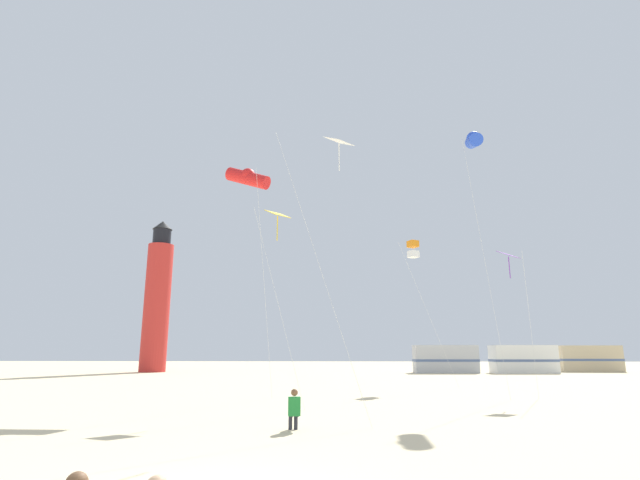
# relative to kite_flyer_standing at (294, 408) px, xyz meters

# --- Properties ---
(kite_flyer_standing) EXTENTS (0.39, 0.54, 1.16)m
(kite_flyer_standing) POSITION_rel_kite_flyer_standing_xyz_m (0.00, 0.00, 0.00)
(kite_flyer_standing) COLOR #238438
(kite_flyer_standing) RESTS_ON ground
(kite_box_orange) EXTENTS (3.49, 2.65, 9.44)m
(kite_box_orange) POSITION_rel_kite_flyer_standing_xyz_m (6.23, 17.38, 8.23)
(kite_box_orange) COLOR silver
(kite_box_orange) RESTS_ON ground
(kite_tube_blue) EXTENTS (1.36, 2.58, 14.01)m
(kite_tube_blue) POSITION_rel_kite_flyer_standing_xyz_m (8.62, 10.05, 12.69)
(kite_tube_blue) COLOR silver
(kite_tube_blue) RESTS_ON ground
(kite_tube_scarlet) EXTENTS (2.71, 2.16, 11.71)m
(kite_tube_scarlet) POSITION_rel_kite_flyer_standing_xyz_m (-3.40, 9.03, 10.39)
(kite_tube_scarlet) COLOR silver
(kite_tube_scarlet) RESTS_ON ground
(kite_diamond_violet) EXTENTS (1.58, 1.58, 7.15)m
(kite_diamond_violet) POSITION_rel_kite_flyer_standing_xyz_m (9.86, 9.76, 6.09)
(kite_diamond_violet) COLOR silver
(kite_diamond_violet) RESTS_ON ground
(kite_diamond_white) EXTENTS (3.25, 2.94, 10.33)m
(kite_diamond_white) POSITION_rel_kite_flyer_standing_xyz_m (1.30, 2.68, 9.06)
(kite_diamond_white) COLOR silver
(kite_diamond_white) RESTS_ON ground
(kite_diamond_gold) EXTENTS (2.15, 1.93, 8.29)m
(kite_diamond_gold) POSITION_rel_kite_flyer_standing_xyz_m (-1.35, 5.70, 7.16)
(kite_diamond_gold) COLOR silver
(kite_diamond_gold) RESTS_ON ground
(lighthouse_distant) EXTENTS (2.80, 2.80, 16.80)m
(lighthouse_distant) POSITION_rel_kite_flyer_standing_xyz_m (-19.05, 38.57, 7.22)
(lighthouse_distant) COLOR red
(lighthouse_distant) RESTS_ON ground
(rv_van_silver) EXTENTS (6.50, 2.52, 2.80)m
(rv_van_silver) POSITION_rel_kite_flyer_standing_xyz_m (12.10, 37.64, 0.78)
(rv_van_silver) COLOR #B7BABF
(rv_van_silver) RESTS_ON ground
(rv_van_white) EXTENTS (6.59, 2.78, 2.80)m
(rv_van_white) POSITION_rel_kite_flyer_standing_xyz_m (20.02, 37.55, 0.78)
(rv_van_white) COLOR white
(rv_van_white) RESTS_ON ground
(rv_van_tan) EXTENTS (6.51, 2.54, 2.80)m
(rv_van_tan) POSITION_rel_kite_flyer_standing_xyz_m (28.56, 41.60, 0.78)
(rv_van_tan) COLOR #C6B28C
(rv_van_tan) RESTS_ON ground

